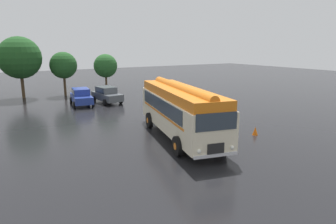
# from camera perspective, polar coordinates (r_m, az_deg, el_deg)

# --- Properties ---
(ground_plane) EXTENTS (120.00, 120.00, 0.00)m
(ground_plane) POSITION_cam_1_polar(r_m,az_deg,el_deg) (19.65, 2.52, -4.77)
(ground_plane) COLOR black
(vintage_bus) EXTENTS (4.72, 10.38, 3.49)m
(vintage_bus) POSITION_cam_1_polar(r_m,az_deg,el_deg) (19.10, 2.35, 0.60)
(vintage_bus) COLOR beige
(vintage_bus) RESTS_ON ground
(car_near_left) EXTENTS (2.35, 4.38, 1.66)m
(car_near_left) POSITION_cam_1_polar(r_m,az_deg,el_deg) (31.17, -16.20, 2.84)
(car_near_left) COLOR navy
(car_near_left) RESTS_ON ground
(car_mid_left) EXTENTS (2.29, 4.36, 1.66)m
(car_mid_left) POSITION_cam_1_polar(r_m,az_deg,el_deg) (31.85, -11.58, 3.28)
(car_mid_left) COLOR #4C5156
(car_mid_left) RESTS_ON ground
(tree_left_of_centre) EXTENTS (4.65, 4.65, 6.85)m
(tree_left_of_centre) POSITION_cam_1_polar(r_m,az_deg,el_deg) (37.31, -26.55, 9.25)
(tree_left_of_centre) COLOR #4C3823
(tree_left_of_centre) RESTS_ON ground
(tree_centre) EXTENTS (3.11, 3.11, 5.13)m
(tree_centre) POSITION_cam_1_polar(r_m,az_deg,el_deg) (37.38, -19.48, 8.32)
(tree_centre) COLOR #4C3823
(tree_centre) RESTS_ON ground
(tree_right_of_centre) EXTENTS (2.93, 2.93, 4.81)m
(tree_right_of_centre) POSITION_cam_1_polar(r_m,az_deg,el_deg) (38.66, -11.80, 8.68)
(tree_right_of_centre) COLOR #4C3823
(tree_right_of_centre) RESTS_ON ground
(traffic_cone) EXTENTS (0.36, 0.36, 0.55)m
(traffic_cone) POSITION_cam_1_polar(r_m,az_deg,el_deg) (20.82, 16.28, -3.49)
(traffic_cone) COLOR orange
(traffic_cone) RESTS_ON ground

